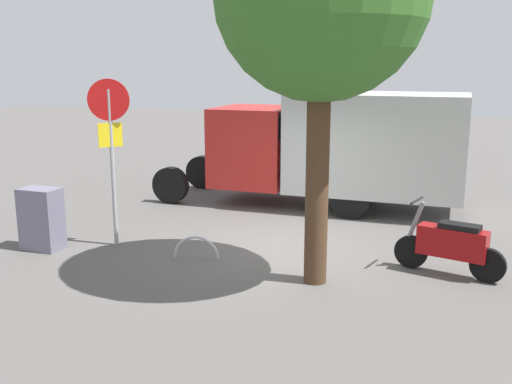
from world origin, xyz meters
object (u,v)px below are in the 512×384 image
Objects in this scene: motorcycle at (451,245)px; utility_cabinet at (41,219)px; box_truck_near at (334,143)px; stop_sign at (111,136)px; bike_rack_hoop at (196,259)px.

utility_cabinet is (7.25, 0.84, 0.06)m from motorcycle.
stop_sign is (3.41, 4.31, 0.55)m from box_truck_near.
bike_rack_hoop is (4.29, 0.49, -0.52)m from motorcycle.
stop_sign is (6.08, 0.21, 1.57)m from motorcycle.
utility_cabinet is 1.37× the size of bike_rack_hoop.
bike_rack_hoop is at bearing 22.98° from motorcycle.
motorcycle is at bearing 124.85° from box_truck_near.
stop_sign is 2.77m from bike_rack_hoop.
box_truck_near reaches higher than utility_cabinet.
motorcycle is 4.35m from bike_rack_hoop.
box_truck_near is 6.80m from utility_cabinet.
stop_sign reaches higher than bike_rack_hoop.
motorcycle is 1.52× the size of utility_cabinet.
box_truck_near is at bearing -40.48° from motorcycle.
box_truck_near is 2.35× the size of stop_sign.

